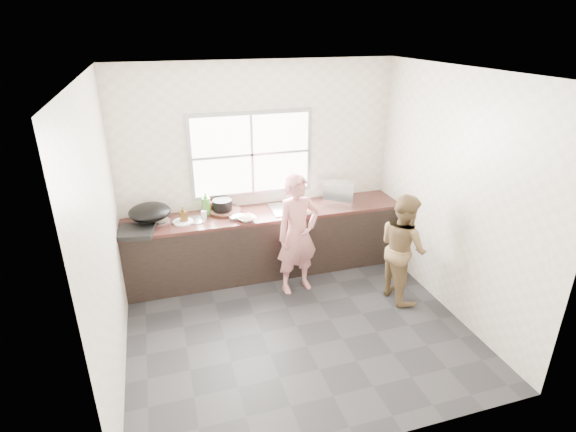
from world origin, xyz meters
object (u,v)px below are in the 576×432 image
object	(u,v)px
bowl_held	(305,211)
glass_jar	(204,215)
bowl_crabs	(306,212)
bottle_brown_tall	(183,215)
pot_lid_right	(195,220)
cutting_board	(225,211)
black_pot	(222,206)
bottle_brown_short	(209,205)
person_side	(403,247)
plate_food	(183,222)
wok	(150,212)
burner	(136,232)
pot_lid_left	(160,221)
dish_rack	(337,193)
bottle_green	(206,203)
bowl_mince	(246,219)
woman	(298,238)

from	to	relation	value
bowl_held	glass_jar	world-z (taller)	glass_jar
bowl_crabs	bottle_brown_tall	xyz separation A→B (m)	(-1.51, 0.19, 0.07)
pot_lid_right	cutting_board	bearing A→B (deg)	19.81
black_pot	bottle_brown_short	distance (m)	0.18
person_side	plate_food	size ratio (longest dim) A/B	5.34
bowl_held	glass_jar	distance (m)	1.27
glass_jar	pot_lid_right	distance (m)	0.13
bottle_brown_tall	pot_lid_right	distance (m)	0.16
bottle_brown_short	wok	size ratio (longest dim) A/B	0.36
burner	pot_lid_left	xyz separation A→B (m)	(0.28, 0.29, -0.02)
bowl_held	dish_rack	world-z (taller)	dish_rack
bottle_brown_tall	dish_rack	distance (m)	2.02
bottle_green	bottle_brown_tall	size ratio (longest dim) A/B	1.65
plate_food	glass_jar	xyz separation A→B (m)	(0.26, 0.06, 0.04)
bottle_brown_short	burner	xyz separation A→B (m)	(-0.91, -0.44, -0.06)
black_pot	person_side	bearing A→B (deg)	-31.71
bowl_held	bowl_mince	bearing A→B (deg)	180.00
bottle_green	glass_jar	xyz separation A→B (m)	(-0.05, -0.10, -0.11)
bowl_held	pot_lid_left	xyz separation A→B (m)	(-1.79, 0.29, -0.03)
glass_jar	pot_lid_left	distance (m)	0.54
woman	burner	bearing A→B (deg)	158.90
pot_lid_left	bottle_green	bearing A→B (deg)	3.79
pot_lid_right	burner	bearing A→B (deg)	-164.62
bowl_mince	pot_lid_right	xyz separation A→B (m)	(-0.60, 0.19, -0.02)
black_pot	dish_rack	xyz separation A→B (m)	(1.52, -0.12, 0.06)
bowl_held	pot_lid_left	bearing A→B (deg)	170.71
glass_jar	cutting_board	bearing A→B (deg)	20.37
bowl_held	bottle_green	size ratio (longest dim) A/B	0.70
plate_food	bottle_brown_short	xyz separation A→B (m)	(0.36, 0.27, 0.08)
woman	person_side	size ratio (longest dim) A/B	1.06
glass_jar	bowl_held	bearing A→B (deg)	-10.40
bowl_crabs	bowl_held	bearing A→B (deg)	180.00
bowl_crabs	bottle_brown_short	xyz separation A→B (m)	(-1.16, 0.44, 0.06)
pot_lid_left	pot_lid_right	bearing A→B (deg)	-13.22
cutting_board	black_pot	distance (m)	0.07
bowl_mince	dish_rack	bearing A→B (deg)	9.48
bottle_green	bottle_brown_short	xyz separation A→B (m)	(0.05, 0.11, -0.07)
bowl_mince	plate_food	size ratio (longest dim) A/B	0.89
burner	wok	xyz separation A→B (m)	(0.18, 0.25, 0.12)
wok	glass_jar	bearing A→B (deg)	-1.75
glass_jar	bowl_crabs	bearing A→B (deg)	-10.31
cutting_board	bowl_crabs	distance (m)	1.04
bowl_held	black_pot	distance (m)	1.06
bowl_crabs	dish_rack	bearing A→B (deg)	22.75
cutting_board	black_pot	xyz separation A→B (m)	(-0.03, -0.00, 0.07)
bowl_held	bottle_brown_tall	distance (m)	1.51
cutting_board	plate_food	xyz separation A→B (m)	(-0.54, -0.16, -0.01)
cutting_board	pot_lid_right	bearing A→B (deg)	-160.19
person_side	bowl_mince	distance (m)	1.91
burner	wok	size ratio (longest dim) A/B	0.80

